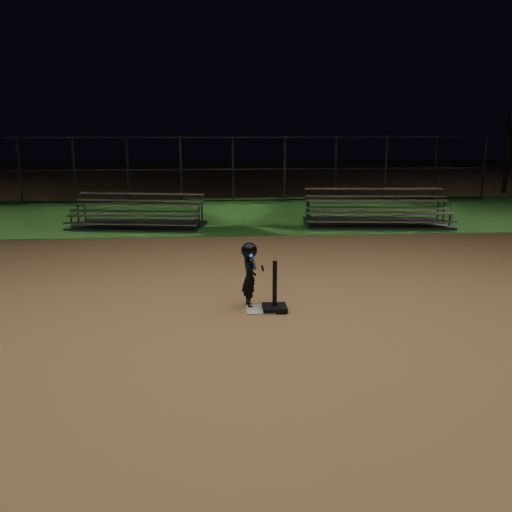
{
  "coord_description": "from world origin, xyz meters",
  "views": [
    {
      "loc": [
        -0.67,
        -8.17,
        2.83
      ],
      "look_at": [
        0.0,
        1.0,
        0.65
      ],
      "focal_mm": 38.24,
      "sensor_mm": 36.0,
      "label": 1
    }
  ],
  "objects": [
    {
      "name": "child_batter",
      "position": [
        -0.17,
        0.2,
        0.56
      ],
      "size": [
        0.39,
        0.59,
        1.06
      ],
      "rotation": [
        0.0,
        0.0,
        1.8
      ],
      "color": "black",
      "rests_on": "ground"
    },
    {
      "name": "backstop_fence",
      "position": [
        0.0,
        13.0,
        1.25
      ],
      "size": [
        20.08,
        0.08,
        2.5
      ],
      "color": "#38383D",
      "rests_on": "ground"
    },
    {
      "name": "bleacher_left",
      "position": [
        -2.96,
        7.73,
        0.19
      ],
      "size": [
        4.0,
        2.41,
        0.92
      ],
      "rotation": [
        0.0,
        0.0,
        -0.16
      ],
      "color": "#A4A4A8",
      "rests_on": "ground"
    },
    {
      "name": "home_plate",
      "position": [
        0.0,
        0.0,
        0.01
      ],
      "size": [
        0.45,
        0.45,
        0.02
      ],
      "primitive_type": "cube",
      "color": "beige",
      "rests_on": "ground"
    },
    {
      "name": "grass_strip",
      "position": [
        0.0,
        10.0,
        0.01
      ],
      "size": [
        60.0,
        8.0,
        0.01
      ],
      "primitive_type": "cube",
      "color": "#245F1E",
      "rests_on": "ground"
    },
    {
      "name": "bleacher_right",
      "position": [
        4.07,
        7.58,
        0.21
      ],
      "size": [
        4.36,
        2.42,
        1.02
      ],
      "rotation": [
        0.0,
        0.0,
        -0.09
      ],
      "color": "#A4A4A9",
      "rests_on": "ground"
    },
    {
      "name": "batting_tee",
      "position": [
        0.22,
        -0.04,
        0.17
      ],
      "size": [
        0.38,
        0.38,
        0.79
      ],
      "color": "black",
      "rests_on": "home_plate"
    },
    {
      "name": "ground",
      "position": [
        0.0,
        0.0,
        0.0
      ],
      "size": [
        80.0,
        80.0,
        0.0
      ],
      "primitive_type": "plane",
      "color": "#B18150",
      "rests_on": "ground"
    }
  ]
}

